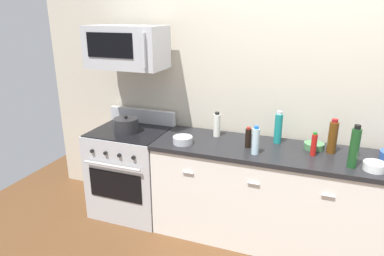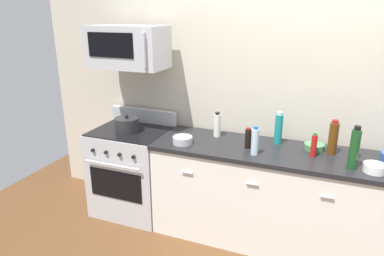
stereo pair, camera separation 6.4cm
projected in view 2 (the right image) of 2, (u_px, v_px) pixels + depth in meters
name	position (u px, v px, depth m)	size (l,w,h in m)	color
ground_plane	(286.00, 243.00, 3.27)	(6.73, 6.73, 0.00)	brown
back_wall	(304.00, 94.00, 3.20)	(5.61, 0.10, 2.70)	beige
counter_unit	(290.00, 200.00, 3.12)	(2.52, 0.66, 0.92)	silver
range_oven	(133.00, 170.00, 3.70)	(0.76, 0.69, 1.07)	#B7BABF
microwave	(128.00, 47.00, 3.32)	(0.74, 0.44, 0.40)	#B7BABF
bottle_wine_green	(354.00, 149.00, 2.64)	(0.07, 0.07, 0.35)	#19471E
bottle_sparkling_teal	(279.00, 129.00, 3.15)	(0.07, 0.07, 0.30)	#197F7A
bottle_soy_sauce_dark	(248.00, 138.00, 3.06)	(0.05, 0.05, 0.19)	black
bottle_water_clear	(255.00, 141.00, 2.91)	(0.06, 0.06, 0.25)	silver
bottle_wine_amber	(333.00, 138.00, 2.92)	(0.08, 0.08, 0.30)	#59330F
bottle_soda_blue	(355.00, 145.00, 2.82)	(0.07, 0.07, 0.25)	#1E4CA5
bottle_vinegar_white	(217.00, 125.00, 3.34)	(0.07, 0.07, 0.24)	silver
bottle_hot_sauce_red	(314.00, 145.00, 2.88)	(0.05, 0.05, 0.21)	#B21914
bowl_steel_prep	(183.00, 140.00, 3.18)	(0.18, 0.18, 0.07)	#B2B5BA
bowl_white_ceramic	(375.00, 168.00, 2.62)	(0.16, 0.16, 0.06)	white
bowl_green_glaze	(314.00, 146.00, 3.04)	(0.18, 0.18, 0.05)	#477A4C
stockpot	(127.00, 125.00, 3.48)	(0.25, 0.25, 0.18)	#262628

